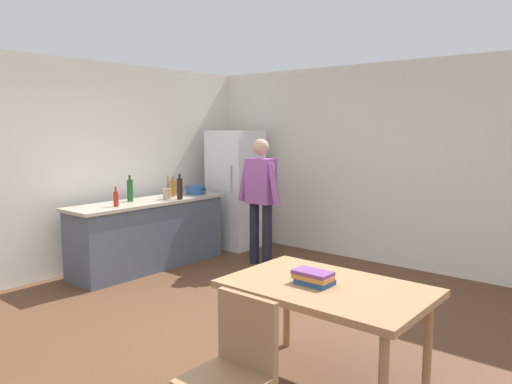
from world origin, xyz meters
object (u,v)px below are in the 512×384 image
refrigerator (235,189)px  bottle_wine_green (130,190)px  chair (234,365)px  bottle_oil_amber (173,188)px  bottle_sauce_red (116,199)px  book_stack (314,278)px  cooking_pot (196,190)px  dining_table (327,295)px  bottle_wine_dark (180,188)px  person (260,193)px  utensil_jar (167,193)px

refrigerator → bottle_wine_green: refrigerator is taller
chair → bottle_oil_amber: size_ratio=3.25×
bottle_sauce_red → book_stack: bottle_sauce_red is taller
cooking_pot → bottle_sauce_red: bottle_sauce_red is taller
dining_table → bottle_sauce_red: 3.35m
cooking_pot → book_stack: bearing=-31.0°
bottle_wine_dark → bottle_wine_green: bearing=-123.5°
chair → bottle_sauce_red: bottle_sauce_red is taller
person → bottle_oil_amber: (-1.08, -0.59, 0.04)m
bottle_oil_amber → bottle_wine_dark: bottle_wine_dark is taller
person → book_stack: 3.16m
bottle_wine_green → chair: bearing=-28.1°
refrigerator → book_stack: (3.22, -2.75, -0.10)m
bottle_sauce_red → chair: bearing=-24.6°
bottle_wine_green → book_stack: bottle_wine_green is taller
bottle_sauce_red → person: bearing=59.6°
bottle_wine_green → book_stack: size_ratio=1.21×
book_stack → bottle_wine_green: bearing=164.5°
bottle_oil_amber → bottle_sauce_red: (0.14, -1.02, -0.02)m
person → bottle_sauce_red: 1.86m
refrigerator → cooking_pot: 0.78m
person → bottle_oil_amber: 1.23m
person → cooking_pot: size_ratio=4.25×
refrigerator → bottle_oil_amber: bearing=-96.6°
bottle_oil_amber → utensil_jar: bearing=-57.9°
chair → book_stack: 0.96m
refrigerator → bottle_sauce_red: refrigerator is taller
bottle_oil_amber → bottle_wine_green: 0.67m
chair → cooking_pot: bearing=148.4°
bottle_oil_amber → book_stack: size_ratio=1.00×
bottle_wine_green → bottle_wine_dark: bearing=56.5°
cooking_pot → bottle_wine_green: (-0.14, -1.02, 0.09)m
refrigerator → book_stack: size_ratio=6.42×
utensil_jar → bottle_oil_amber: 0.27m
chair → cooking_pot: size_ratio=2.28×
dining_table → bottle_wine_dark: (-3.15, 1.43, 0.37)m
cooking_pot → refrigerator: bearing=85.1°
dining_table → book_stack: 0.16m
cooking_pot → bottle_sauce_red: 1.38m
refrigerator → dining_table: bearing=-39.3°
dining_table → book_stack: book_stack is taller
dining_table → bottle_wine_green: size_ratio=4.12×
bottle_wine_green → bottle_sauce_red: size_ratio=1.42×
bottle_wine_dark → book_stack: size_ratio=1.21×
person → bottle_sauce_red: person is taller
bottle_sauce_red → bottle_wine_dark: bottle_wine_dark is taller
chair → bottle_sauce_red: size_ratio=3.79×
utensil_jar → bottle_wine_dark: 0.18m
person → cooking_pot: (-1.02, -0.22, -0.02)m
bottle_wine_dark → book_stack: 3.42m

